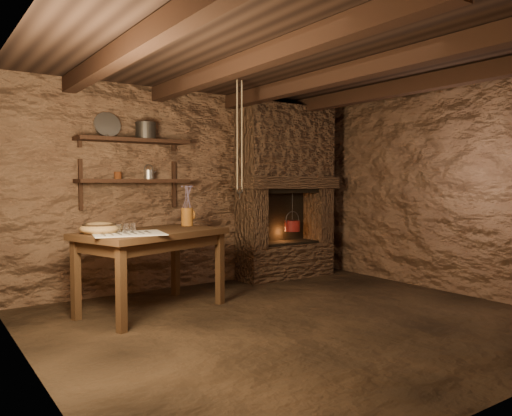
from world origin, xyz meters
TOP-DOWN VIEW (x-y plane):
  - floor at (0.00, 0.00)m, footprint 4.50×4.50m
  - back_wall at (0.00, 2.00)m, footprint 4.50×0.04m
  - left_wall at (-2.25, 0.00)m, footprint 0.04×4.00m
  - right_wall at (2.25, 0.00)m, footprint 0.04×4.00m
  - ceiling at (0.00, 0.00)m, footprint 4.50×4.00m
  - beam_far_left at (-1.50, 0.00)m, footprint 0.14×3.95m
  - beam_mid_left at (-0.50, 0.00)m, footprint 0.14×3.95m
  - beam_mid_right at (0.50, 0.00)m, footprint 0.14×3.95m
  - beam_far_right at (1.50, 0.00)m, footprint 0.14×3.95m
  - shelf_lower at (-0.85, 1.84)m, footprint 1.25×0.30m
  - shelf_upper at (-0.85, 1.84)m, footprint 1.25×0.30m
  - hearth at (1.25, 1.77)m, footprint 1.43×0.51m
  - work_table at (-0.96, 1.09)m, footprint 1.60×1.21m
  - linen_cloth at (-1.27, 0.90)m, footprint 0.73×0.63m
  - pewter_cutlery_row at (-1.27, 0.88)m, footprint 0.56×0.31m
  - drinking_glasses at (-1.25, 1.02)m, footprint 0.20×0.06m
  - stoneware_jug at (-0.42, 1.38)m, footprint 0.14×0.14m
  - wooden_bowl at (-1.47, 1.12)m, footprint 0.46×0.46m
  - iron_stockpot at (-0.70, 1.84)m, footprint 0.29×0.29m
  - tin_pan at (-1.11, 1.94)m, footprint 0.30×0.14m
  - small_kettle at (-0.67, 1.84)m, footprint 0.18×0.16m
  - rusty_tin at (-1.03, 1.84)m, footprint 0.10×0.10m
  - red_pot at (1.33, 1.72)m, footprint 0.25×0.25m
  - hanging_ropes at (0.05, 1.05)m, footprint 0.08×0.08m

SIDE VIEW (x-z plane):
  - floor at x=0.00m, z-range 0.00..0.00m
  - work_table at x=-0.96m, z-range 0.03..0.84m
  - red_pot at x=1.33m, z-range 0.43..0.97m
  - linen_cloth at x=-1.27m, z-range 0.81..0.82m
  - pewter_cutlery_row at x=-1.27m, z-range 0.82..0.83m
  - wooden_bowl at x=-1.47m, z-range 0.79..0.92m
  - drinking_glasses at x=-1.25m, z-range 0.82..0.90m
  - stoneware_jug at x=-0.42m, z-range 0.78..1.23m
  - back_wall at x=0.00m, z-range 0.00..2.40m
  - left_wall at x=-2.25m, z-range 0.00..2.40m
  - right_wall at x=2.25m, z-range 0.00..2.40m
  - hearth at x=1.25m, z-range 0.08..2.38m
  - shelf_lower at x=-0.85m, z-range 1.28..1.32m
  - rusty_tin at x=-1.03m, z-range 1.32..1.40m
  - small_kettle at x=-0.67m, z-range 1.29..1.45m
  - shelf_upper at x=-0.85m, z-range 1.73..1.77m
  - hanging_ropes at x=0.05m, z-range 1.20..2.40m
  - iron_stockpot at x=-0.70m, z-range 1.77..1.94m
  - tin_pan at x=-1.11m, z-range 1.77..2.06m
  - beam_far_left at x=-1.50m, z-range 2.23..2.39m
  - beam_mid_left at x=-0.50m, z-range 2.23..2.39m
  - beam_mid_right at x=0.50m, z-range 2.23..2.39m
  - beam_far_right at x=1.50m, z-range 2.23..2.39m
  - ceiling at x=0.00m, z-range 2.38..2.42m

